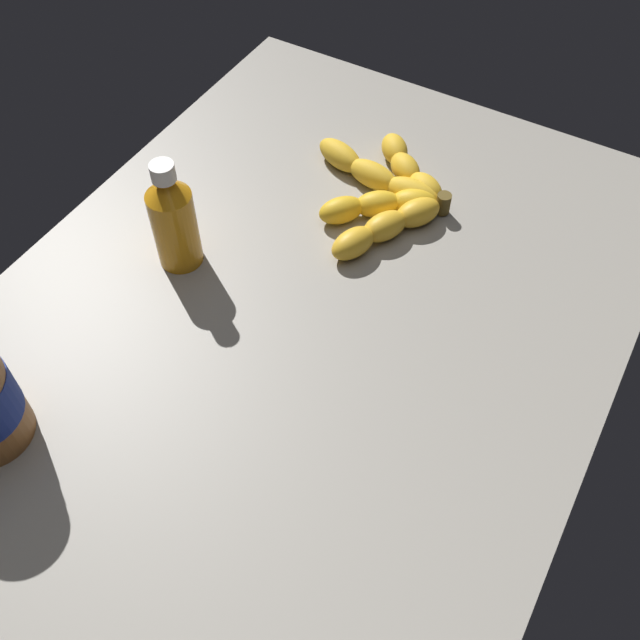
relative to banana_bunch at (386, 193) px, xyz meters
The scene contains 3 objects.
ground_plane 21.78cm from the banana_bunch, ahead, with size 98.59×74.38×3.65cm, color gray.
banana_bunch is the anchor object (origin of this frame).
honey_bottle 29.89cm from the banana_bunch, 38.98° to the right, with size 5.74×5.74×15.89cm.
Camera 1 is at (48.18, 29.66, 70.48)cm, focal length 40.46 mm.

